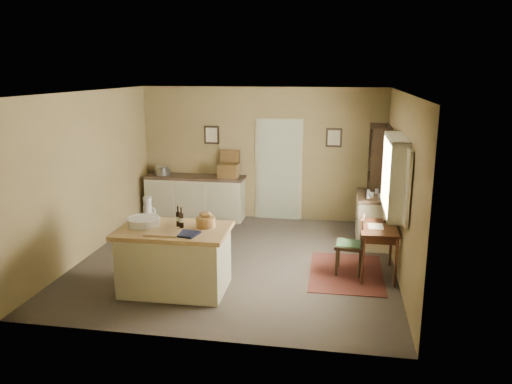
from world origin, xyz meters
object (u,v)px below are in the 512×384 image
at_px(writing_desk, 379,233).
at_px(desk_chair, 349,245).
at_px(right_cabinet, 373,219).
at_px(sideboard, 196,196).
at_px(shelving_unit, 380,179).
at_px(work_island, 174,257).

height_order(writing_desk, desk_chair, desk_chair).
bearing_deg(right_cabinet, writing_desk, -89.99).
bearing_deg(sideboard, shelving_unit, -3.10).
xyz_separation_m(work_island, sideboard, (-0.70, 3.45, -0.00)).
bearing_deg(work_island, right_cabinet, 39.83).
xyz_separation_m(writing_desk, right_cabinet, (-0.00, 1.44, -0.21)).
distance_m(work_island, writing_desk, 3.02).
xyz_separation_m(right_cabinet, shelving_unit, (0.15, 0.80, 0.55)).
distance_m(work_island, right_cabinet, 3.75).
relative_size(writing_desk, shelving_unit, 0.43).
xyz_separation_m(work_island, writing_desk, (2.84, 1.01, 0.19)).
bearing_deg(work_island, shelving_unit, 46.36).
bearing_deg(desk_chair, sideboard, 147.52).
height_order(desk_chair, shelving_unit, shelving_unit).
distance_m(writing_desk, desk_chair, 0.48).
relative_size(work_island, sideboard, 0.75).
bearing_deg(writing_desk, right_cabinet, 90.01).
relative_size(writing_desk, right_cabinet, 0.87).
relative_size(work_island, shelving_unit, 0.76).
relative_size(work_island, writing_desk, 1.75).
height_order(work_island, right_cabinet, work_island).
bearing_deg(shelving_unit, sideboard, 176.90).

